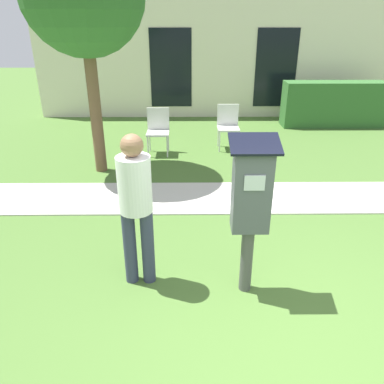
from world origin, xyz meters
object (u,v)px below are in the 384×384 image
(parking_meter, at_px, (251,198))
(outdoor_chair_left, at_px, (158,127))
(outdoor_chair_middle, at_px, (228,123))
(person_standing, at_px, (136,201))

(parking_meter, height_order, outdoor_chair_left, parking_meter)
(outdoor_chair_middle, bearing_deg, outdoor_chair_left, -148.12)
(outdoor_chair_left, height_order, outdoor_chair_middle, same)
(outdoor_chair_left, relative_size, outdoor_chair_middle, 1.00)
(outdoor_chair_middle, bearing_deg, parking_meter, -74.13)
(parking_meter, bearing_deg, person_standing, 172.25)
(person_standing, bearing_deg, parking_meter, -10.87)
(person_standing, bearing_deg, outdoor_chair_left, 88.33)
(outdoor_chair_left, bearing_deg, person_standing, -103.76)
(parking_meter, relative_size, outdoor_chair_left, 1.77)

